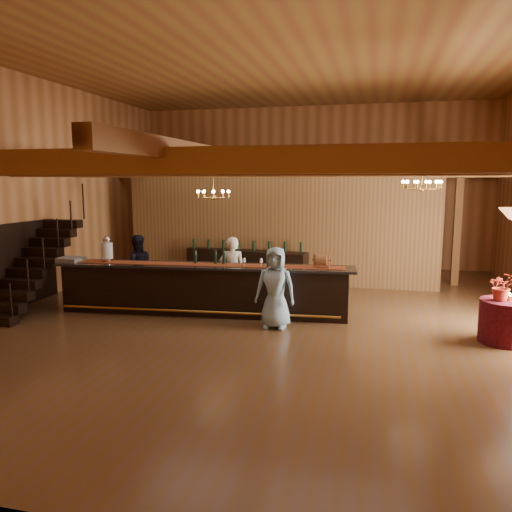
% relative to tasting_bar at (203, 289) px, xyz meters
% --- Properties ---
extents(floor, '(14.00, 14.00, 0.00)m').
position_rel_tasting_bar_xyz_m(floor, '(1.47, 0.17, -0.57)').
color(floor, brown).
rests_on(floor, ground).
extents(ceiling, '(14.00, 14.00, 0.00)m').
position_rel_tasting_bar_xyz_m(ceiling, '(1.47, 0.17, 4.93)').
color(ceiling, brown).
rests_on(ceiling, wall_back).
extents(wall_back, '(12.00, 0.10, 5.50)m').
position_rel_tasting_bar_xyz_m(wall_back, '(1.47, 7.17, 2.18)').
color(wall_back, '#B77644').
rests_on(wall_back, floor).
extents(wall_front, '(12.00, 0.10, 5.50)m').
position_rel_tasting_bar_xyz_m(wall_front, '(1.47, -6.83, 2.18)').
color(wall_front, '#B77644').
rests_on(wall_front, floor).
extents(wall_left, '(0.10, 14.00, 5.50)m').
position_rel_tasting_bar_xyz_m(wall_left, '(-4.53, 0.17, 2.18)').
color(wall_left, '#B77644').
rests_on(wall_left, floor).
extents(beam_grid, '(11.90, 13.90, 0.39)m').
position_rel_tasting_bar_xyz_m(beam_grid, '(1.47, 0.68, 2.67)').
color(beam_grid, brown).
rests_on(beam_grid, wall_left).
extents(support_posts, '(9.20, 10.20, 3.20)m').
position_rel_tasting_bar_xyz_m(support_posts, '(1.47, -0.33, 1.03)').
color(support_posts, brown).
rests_on(support_posts, floor).
extents(partition_wall, '(9.00, 0.18, 3.10)m').
position_rel_tasting_bar_xyz_m(partition_wall, '(0.97, 3.67, 0.98)').
color(partition_wall, brown).
rests_on(partition_wall, floor).
extents(staircase, '(1.00, 2.80, 2.00)m').
position_rel_tasting_bar_xyz_m(staircase, '(-3.98, -0.57, 0.43)').
color(staircase, black).
rests_on(staircase, floor).
extents(backroom_boxes, '(4.10, 0.60, 1.10)m').
position_rel_tasting_bar_xyz_m(backroom_boxes, '(1.17, 5.67, -0.04)').
color(backroom_boxes, black).
rests_on(backroom_boxes, floor).
extents(tasting_bar, '(6.79, 1.42, 1.14)m').
position_rel_tasting_bar_xyz_m(tasting_bar, '(0.00, 0.00, 0.00)').
color(tasting_bar, black).
rests_on(tasting_bar, floor).
extents(beverage_dispenser, '(0.26, 0.26, 0.60)m').
position_rel_tasting_bar_xyz_m(beverage_dispenser, '(-2.27, -0.14, 0.84)').
color(beverage_dispenser, silver).
rests_on(beverage_dispenser, tasting_bar).
extents(glass_rack_tray, '(0.50, 0.50, 0.10)m').
position_rel_tasting_bar_xyz_m(glass_rack_tray, '(-3.10, -0.32, 0.60)').
color(glass_rack_tray, gray).
rests_on(glass_rack_tray, tasting_bar).
extents(raffle_drum, '(0.34, 0.24, 0.30)m').
position_rel_tasting_bar_xyz_m(raffle_drum, '(2.63, 0.17, 0.73)').
color(raffle_drum, brown).
rests_on(raffle_drum, tasting_bar).
extents(bar_bottle_0, '(0.07, 0.07, 0.30)m').
position_rel_tasting_bar_xyz_m(bar_bottle_0, '(-0.21, 0.11, 0.70)').
color(bar_bottle_0, black).
rests_on(bar_bottle_0, tasting_bar).
extents(bar_bottle_1, '(0.07, 0.07, 0.30)m').
position_rel_tasting_bar_xyz_m(bar_bottle_1, '(0.25, 0.15, 0.70)').
color(bar_bottle_1, black).
rests_on(bar_bottle_1, tasting_bar).
extents(bar_bottle_2, '(0.07, 0.07, 0.30)m').
position_rel_tasting_bar_xyz_m(bar_bottle_2, '(0.45, 0.17, 0.70)').
color(bar_bottle_2, black).
rests_on(bar_bottle_2, tasting_bar).
extents(backbar_shelf, '(3.60, 1.05, 1.00)m').
position_rel_tasting_bar_xyz_m(backbar_shelf, '(0.13, 3.28, -0.07)').
color(backbar_shelf, black).
rests_on(backbar_shelf, floor).
extents(round_table, '(0.93, 0.93, 0.80)m').
position_rel_tasting_bar_xyz_m(round_table, '(6.13, -0.59, -0.17)').
color(round_table, '#4F131F').
rests_on(round_table, floor).
extents(chandelier_left, '(0.80, 0.80, 0.69)m').
position_rel_tasting_bar_xyz_m(chandelier_left, '(-0.08, 1.05, 2.10)').
color(chandelier_left, '#C28A35').
rests_on(chandelier_left, beam_grid).
extents(chandelier_right, '(0.80, 0.80, 0.45)m').
position_rel_tasting_bar_xyz_m(chandelier_right, '(4.64, 0.75, 2.33)').
color(chandelier_right, '#C28A35').
rests_on(chandelier_right, beam_grid).
extents(bartender, '(0.67, 0.50, 1.69)m').
position_rel_tasting_bar_xyz_m(bartender, '(0.48, 0.71, 0.27)').
color(bartender, white).
rests_on(bartender, floor).
extents(staff_second, '(1.02, 0.96, 1.66)m').
position_rel_tasting_bar_xyz_m(staff_second, '(-2.01, 0.80, 0.26)').
color(staff_second, black).
rests_on(staff_second, floor).
extents(guest, '(0.83, 0.56, 1.67)m').
position_rel_tasting_bar_xyz_m(guest, '(1.79, -0.68, 0.26)').
color(guest, '#8BB5CE').
rests_on(guest, floor).
extents(floor_plant, '(0.77, 0.67, 1.22)m').
position_rel_tasting_bar_xyz_m(floor_plant, '(2.76, 3.91, 0.04)').
color(floor_plant, '#266224').
rests_on(floor_plant, floor).
extents(table_flowers, '(0.53, 0.48, 0.53)m').
position_rel_tasting_bar_xyz_m(table_flowers, '(6.02, -0.61, 0.50)').
color(table_flowers, '#AF3823').
rests_on(table_flowers, round_table).
extents(table_vase, '(0.20, 0.20, 0.33)m').
position_rel_tasting_bar_xyz_m(table_vase, '(6.12, -0.55, 0.40)').
color(table_vase, '#C28A35').
rests_on(table_vase, round_table).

